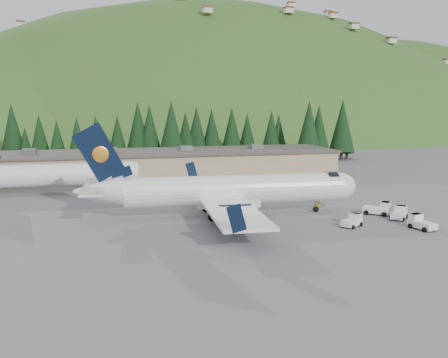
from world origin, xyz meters
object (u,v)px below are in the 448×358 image
airliner (227,191)px  terminal_building (161,163)px  second_airliner (50,174)px  baggage_tug_a (353,221)px  baggage_tug_b (379,209)px  baggage_tug_c (420,223)px  baggage_tug_d (399,213)px  ramp_worker (319,204)px

airliner → terminal_building: airliner is taller
second_airliner → baggage_tug_a: (37.14, -31.09, -2.65)m
airliner → second_airliner: airliner is taller
airliner → terminal_building: bearing=99.2°
baggage_tug_b → baggage_tug_c: (0.69, -7.91, -0.07)m
second_airliner → terminal_building: size_ratio=0.39×
baggage_tug_a → baggage_tug_b: size_ratio=0.85×
airliner → baggage_tug_d: airliner is taller
airliner → baggage_tug_c: airliner is taller
airliner → baggage_tug_c: (20.49, -12.20, -2.56)m
second_airliner → baggage_tug_c: second_airliner is taller
airliner → ramp_worker: 13.48m
baggage_tug_a → baggage_tug_c: bearing=-55.0°
second_airliner → baggage_tug_d: second_airliner is taller
baggage_tug_b → ramp_worker: baggage_tug_b is taller
baggage_tug_d → second_airliner: bearing=102.7°
terminal_building → ramp_worker: (17.18, -37.62, -1.73)m
second_airliner → baggage_tug_c: 56.00m
baggage_tug_d → ramp_worker: size_ratio=1.78×
baggage_tug_a → ramp_worker: size_ratio=1.76×
second_airliner → baggage_tug_b: 50.97m
second_airliner → baggage_tug_d: size_ratio=8.59×
second_airliner → baggage_tug_b: bearing=-31.0°
airliner → baggage_tug_b: 20.41m
baggage_tug_d → baggage_tug_b: bearing=71.1°
terminal_building → baggage_tug_c: bearing=-64.0°
baggage_tug_a → baggage_tug_c: size_ratio=0.92×
second_airliner → baggage_tug_a: 48.50m
baggage_tug_b → ramp_worker: 8.00m
airliner → baggage_tug_a: airliner is taller
airliner → terminal_building: size_ratio=0.53×
baggage_tug_c → ramp_worker: size_ratio=1.91×
airliner → baggage_tug_c: bearing=-27.4°
baggage_tug_c → terminal_building: size_ratio=0.05×
baggage_tug_a → baggage_tug_d: 8.08m
terminal_building → ramp_worker: size_ratio=39.58×
second_airliner → baggage_tug_a: size_ratio=8.72×
ramp_worker → airliner: bearing=-29.4°
baggage_tug_b → airliner: bearing=-150.9°
second_airliner → terminal_building: second_airliner is taller
airliner → baggage_tug_b: airliner is taller
airliner → ramp_worker: airliner is taller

